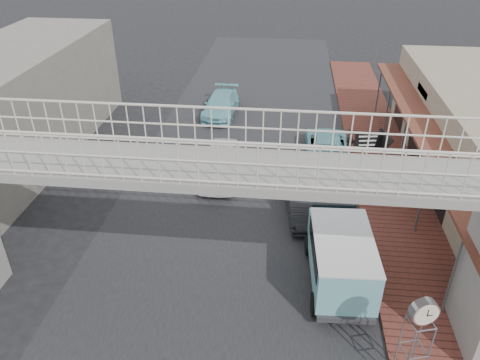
% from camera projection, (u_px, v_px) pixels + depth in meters
% --- Properties ---
extents(ground, '(120.00, 120.00, 0.00)m').
position_uv_depth(ground, '(230.00, 237.00, 17.44)').
color(ground, black).
rests_on(ground, ground).
extents(road_strip, '(10.00, 60.00, 0.01)m').
position_uv_depth(road_strip, '(230.00, 236.00, 17.44)').
color(road_strip, black).
rests_on(road_strip, ground).
extents(sidewalk, '(3.00, 40.00, 0.10)m').
position_uv_depth(sidewalk, '(394.00, 202.00, 19.38)').
color(sidewalk, brown).
rests_on(sidewalk, ground).
extents(footbridge, '(16.40, 2.40, 6.34)m').
position_uv_depth(footbridge, '(209.00, 233.00, 12.40)').
color(footbridge, gray).
rests_on(footbridge, ground).
extents(building_far_left, '(5.00, 14.00, 5.00)m').
position_uv_depth(building_far_left, '(17.00, 103.00, 22.34)').
color(building_far_left, gray).
rests_on(building_far_left, ground).
extents(white_hatchback, '(1.73, 4.14, 1.40)m').
position_uv_depth(white_hatchback, '(220.00, 164.00, 20.89)').
color(white_hatchback, white).
rests_on(white_hatchback, ground).
extents(dark_sedan, '(1.82, 4.04, 1.29)m').
position_uv_depth(dark_sedan, '(304.00, 198.00, 18.55)').
color(dark_sedan, black).
rests_on(dark_sedan, ground).
extents(angkot_curb, '(2.16, 4.56, 1.26)m').
position_uv_depth(angkot_curb, '(327.00, 146.00, 22.61)').
color(angkot_curb, '#6AAFB8').
rests_on(angkot_curb, ground).
extents(angkot_far, '(1.91, 4.34, 1.24)m').
position_uv_depth(angkot_far, '(221.00, 105.00, 27.27)').
color(angkot_far, '#76C4CE').
rests_on(angkot_far, ground).
extents(angkot_van, '(2.06, 4.17, 2.00)m').
position_uv_depth(angkot_van, '(341.00, 253.00, 14.63)').
color(angkot_van, black).
rests_on(angkot_van, ground).
extents(motorcycle_near, '(1.88, 1.19, 0.93)m').
position_uv_depth(motorcycle_near, '(365.00, 182.00, 19.73)').
color(motorcycle_near, black).
rests_on(motorcycle_near, sidewalk).
extents(motorcycle_far, '(1.75, 0.91, 1.01)m').
position_uv_depth(motorcycle_far, '(355.00, 139.00, 23.26)').
color(motorcycle_far, black).
rests_on(motorcycle_far, sidewalk).
extents(street_clock, '(0.73, 0.67, 2.81)m').
position_uv_depth(street_clock, '(423.00, 315.00, 10.89)').
color(street_clock, '#59595B').
rests_on(street_clock, sidewalk).
extents(arrow_sign, '(1.71, 1.11, 2.87)m').
position_uv_depth(arrow_sign, '(385.00, 142.00, 18.88)').
color(arrow_sign, '#59595B').
rests_on(arrow_sign, sidewalk).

